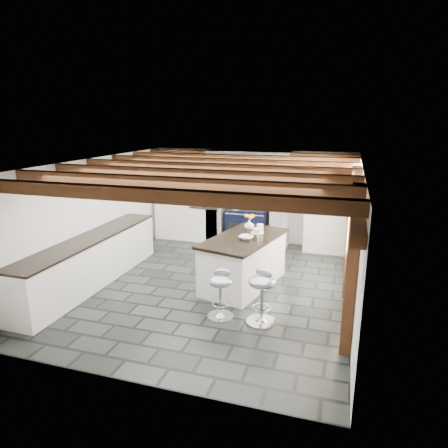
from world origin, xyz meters
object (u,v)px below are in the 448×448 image
(range_cooker, at_px, (247,226))
(kitchen_island, at_px, (244,261))
(bar_stool_near, at_px, (262,290))
(bar_stool_far, at_px, (221,288))

(range_cooker, distance_m, kitchen_island, 2.55)
(bar_stool_near, bearing_deg, range_cooker, 131.24)
(bar_stool_near, xyz_separation_m, bar_stool_far, (-0.66, -0.02, -0.05))
(kitchen_island, xyz_separation_m, bar_stool_far, (-0.03, -1.33, 0.00))
(kitchen_island, bearing_deg, range_cooker, 115.84)
(range_cooker, distance_m, bar_stool_near, 3.98)
(kitchen_island, height_order, bar_stool_far, kitchen_island)
(range_cooker, xyz_separation_m, kitchen_island, (0.55, -2.49, 0.02))
(bar_stool_near, height_order, bar_stool_far, bar_stool_near)
(range_cooker, relative_size, bar_stool_far, 1.27)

